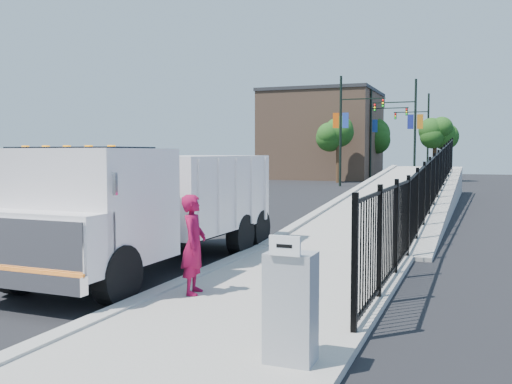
% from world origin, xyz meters
% --- Properties ---
extents(ground, '(120.00, 120.00, 0.00)m').
position_xyz_m(ground, '(0.00, 0.00, 0.00)').
color(ground, black).
rests_on(ground, ground).
extents(sidewalk, '(3.55, 12.00, 0.12)m').
position_xyz_m(sidewalk, '(1.93, -2.00, 0.06)').
color(sidewalk, '#9E998E').
rests_on(sidewalk, ground).
extents(curb, '(0.30, 12.00, 0.16)m').
position_xyz_m(curb, '(0.00, -2.00, 0.08)').
color(curb, '#ADAAA3').
rests_on(curb, ground).
extents(ramp, '(3.95, 24.06, 3.19)m').
position_xyz_m(ramp, '(2.12, 16.00, 0.00)').
color(ramp, '#9E998E').
rests_on(ramp, ground).
extents(iron_fence, '(0.10, 28.00, 1.80)m').
position_xyz_m(iron_fence, '(3.55, 12.00, 0.90)').
color(iron_fence, black).
rests_on(iron_fence, ground).
extents(truck, '(2.61, 7.65, 2.61)m').
position_xyz_m(truck, '(-1.38, 0.96, 1.47)').
color(truck, black).
rests_on(truck, ground).
extents(worker, '(0.53, 0.69, 1.67)m').
position_xyz_m(worker, '(0.63, -0.94, 0.95)').
color(worker, maroon).
rests_on(worker, sidewalk).
extents(utility_cabinet, '(0.55, 0.40, 1.25)m').
position_xyz_m(utility_cabinet, '(3.10, -3.32, 0.75)').
color(utility_cabinet, gray).
rests_on(utility_cabinet, sidewalk).
extents(arrow_sign, '(0.35, 0.04, 0.22)m').
position_xyz_m(arrow_sign, '(3.10, -3.54, 1.48)').
color(arrow_sign, white).
rests_on(arrow_sign, utility_cabinet).
extents(debris, '(0.34, 0.34, 0.09)m').
position_xyz_m(debris, '(2.46, -0.58, 0.16)').
color(debris, silver).
rests_on(debris, sidewalk).
extents(light_pole_0, '(3.77, 0.22, 8.00)m').
position_xyz_m(light_pole_0, '(-4.11, 31.71, 4.36)').
color(light_pole_0, black).
rests_on(light_pole_0, ground).
extents(light_pole_1, '(3.78, 0.22, 8.00)m').
position_xyz_m(light_pole_1, '(0.16, 35.41, 4.36)').
color(light_pole_1, black).
rests_on(light_pole_1, ground).
extents(light_pole_2, '(3.77, 0.22, 8.00)m').
position_xyz_m(light_pole_2, '(-3.58, 41.16, 4.36)').
color(light_pole_2, black).
rests_on(light_pole_2, ground).
extents(light_pole_3, '(3.78, 0.22, 8.00)m').
position_xyz_m(light_pole_3, '(0.19, 46.77, 4.36)').
color(light_pole_3, black).
rests_on(light_pole_3, ground).
extents(tree_0, '(2.51, 2.51, 5.26)m').
position_xyz_m(tree_0, '(-5.66, 36.42, 3.94)').
color(tree_0, '#382314').
rests_on(tree_0, ground).
extents(tree_1, '(2.11, 2.11, 5.05)m').
position_xyz_m(tree_1, '(1.51, 41.42, 3.90)').
color(tree_1, '#382314').
rests_on(tree_1, ground).
extents(tree_2, '(3.14, 3.14, 5.57)m').
position_xyz_m(tree_2, '(-4.46, 46.02, 3.97)').
color(tree_2, '#382314').
rests_on(tree_2, ground).
extents(building, '(10.00, 10.00, 8.00)m').
position_xyz_m(building, '(-9.00, 44.00, 4.00)').
color(building, '#8C664C').
rests_on(building, ground).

